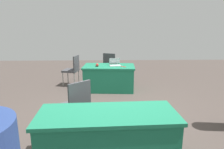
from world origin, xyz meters
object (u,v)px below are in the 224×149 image
chair_tucked_left (110,65)px  laptop_silver (115,64)px  chair_tucked_right (76,103)px  table_foreground (109,78)px  scissors_red (123,67)px  chair_near_front (73,68)px  table_mid_left (108,137)px  yarn_ball (97,65)px

chair_tucked_left → laptop_silver: 1.04m
chair_tucked_right → table_foreground: bearing=35.9°
laptop_silver → scissors_red: (-0.23, 0.20, -0.04)m
chair_tucked_right → scissors_red: 2.54m
chair_tucked_right → laptop_silver: size_ratio=2.79×
chair_near_front → laptop_silver: size_ratio=2.74×
table_mid_left → chair_near_front: (1.07, -3.72, 0.18)m
scissors_red → table_foreground: bearing=-160.2°
table_mid_left → chair_near_front: bearing=-74.0°
chair_tucked_right → yarn_ball: 2.40m
yarn_ball → chair_tucked_left: bearing=-109.1°
yarn_ball → scissors_red: bearing=175.8°
table_mid_left → scissors_red: (-0.48, -3.06, 0.36)m
table_mid_left → scissors_red: size_ratio=10.63×
table_foreground → table_mid_left: size_ratio=0.80×
chair_near_front → chair_tucked_left: size_ratio=1.00×
chair_tucked_left → chair_tucked_right: (0.67, 3.53, 0.01)m
table_mid_left → chair_tucked_right: chair_tucked_right is taller
chair_near_front → scissors_red: (-1.54, 0.66, 0.18)m
laptop_silver → yarn_ball: laptop_silver is taller
table_foreground → chair_near_front: size_ratio=1.61×
yarn_ball → chair_tucked_right: bearing=83.6°
chair_near_front → chair_tucked_left: chair_tucked_left is taller
chair_tucked_left → scissors_red: (-0.34, 1.21, 0.18)m
chair_near_front → table_foreground: bearing=-99.7°
table_foreground → table_mid_left: 3.23m
chair_tucked_left → chair_tucked_right: 3.59m
yarn_ball → scissors_red: size_ratio=0.51×
chair_tucked_left → table_mid_left: bearing=-71.7°
chair_near_front → chair_tucked_left: (-1.20, -0.55, 0.00)m
chair_tucked_right → scissors_red: chair_tucked_right is taller
chair_tucked_left → chair_tucked_right: size_ratio=0.99×
table_mid_left → yarn_ball: 3.15m
yarn_ball → chair_near_front: bearing=-37.1°
chair_tucked_right → yarn_ball: size_ratio=10.66×
laptop_silver → yarn_ball: size_ratio=3.82×
chair_tucked_left → chair_near_front: bearing=-135.3°
laptop_silver → scissors_red: size_ratio=1.94×
table_foreground → chair_tucked_left: chair_tucked_left is taller
table_mid_left → chair_near_front: chair_near_front is taller
chair_near_front → yarn_ball: 1.03m
yarn_ball → scissors_red: yarn_ball is taller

